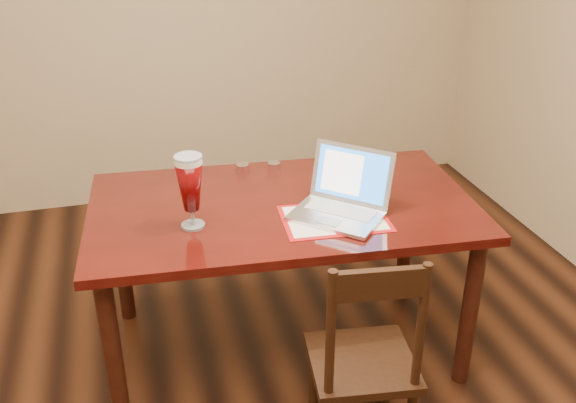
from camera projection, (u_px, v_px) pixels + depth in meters
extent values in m
cube|color=tan|center=(150.00, 4.00, 4.07)|extent=(4.50, 0.01, 2.70)
cube|color=#460D09|center=(283.00, 207.00, 2.82)|extent=(1.74, 1.06, 0.04)
cylinder|color=#33150C|center=(113.00, 356.00, 2.53)|extent=(0.07, 0.07, 0.74)
cylinder|color=#33150C|center=(469.00, 312.00, 2.78)|extent=(0.07, 0.07, 0.74)
cylinder|color=#33150C|center=(121.00, 255.00, 3.21)|extent=(0.07, 0.07, 0.74)
cylinder|color=#33150C|center=(407.00, 228.00, 3.46)|extent=(0.07, 0.07, 0.74)
cube|color=#B11011|center=(335.00, 219.00, 2.68)|extent=(0.46, 0.35, 0.00)
cube|color=white|center=(335.00, 218.00, 2.68)|extent=(0.42, 0.30, 0.00)
cube|color=silver|center=(336.00, 216.00, 2.67)|extent=(0.43, 0.43, 0.02)
cube|color=silver|center=(341.00, 209.00, 2.71)|extent=(0.29, 0.28, 0.00)
cube|color=#ADADB1|center=(329.00, 221.00, 2.61)|extent=(0.11, 0.11, 0.00)
cube|color=silver|center=(352.00, 174.00, 2.74)|extent=(0.31, 0.30, 0.24)
cube|color=blue|center=(351.00, 175.00, 2.73)|extent=(0.27, 0.26, 0.20)
cube|color=white|center=(342.00, 173.00, 2.75)|extent=(0.16, 0.16, 0.17)
cylinder|color=silver|center=(193.00, 225.00, 2.62)|extent=(0.10, 0.10, 0.01)
cylinder|color=silver|center=(192.00, 217.00, 2.60)|extent=(0.02, 0.02, 0.07)
cylinder|color=silver|center=(188.00, 161.00, 2.49)|extent=(0.11, 0.11, 0.02)
cylinder|color=silver|center=(188.00, 157.00, 2.48)|extent=(0.11, 0.11, 0.01)
cylinder|color=silver|center=(243.00, 168.00, 3.10)|extent=(0.06, 0.06, 0.04)
cylinder|color=silver|center=(274.00, 166.00, 3.12)|extent=(0.06, 0.06, 0.04)
cube|color=black|center=(362.00, 363.00, 2.45)|extent=(0.44, 0.42, 0.04)
cylinder|color=black|center=(313.00, 382.00, 2.65)|extent=(0.04, 0.04, 0.38)
cylinder|color=black|center=(388.00, 375.00, 2.69)|extent=(0.04, 0.04, 0.38)
cylinder|color=black|center=(331.00, 334.00, 2.17)|extent=(0.03, 0.03, 0.51)
cylinder|color=black|center=(421.00, 326.00, 2.21)|extent=(0.03, 0.03, 0.51)
cube|color=black|center=(380.00, 284.00, 2.11)|extent=(0.32, 0.07, 0.11)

